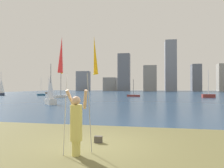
# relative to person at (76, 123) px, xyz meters

# --- Properties ---
(ground) EXTENTS (120.00, 138.00, 0.12)m
(ground) POSITION_rel_person_xyz_m (0.36, 52.24, -1.06)
(ground) COLOR brown
(person) EXTENTS (0.75, 0.55, 2.03)m
(person) POSITION_rel_person_xyz_m (0.00, 0.00, 0.00)
(person) COLOR #D8CC66
(person) RESTS_ON ground
(kite_flag_left) EXTENTS (0.16, 0.60, 3.64)m
(kite_flag_left) POSITION_rel_person_xyz_m (-0.40, -0.22, 1.99)
(kite_flag_left) COLOR #B2B2B7
(kite_flag_left) RESTS_ON ground
(kite_flag_right) EXTENTS (0.16, 1.07, 3.80)m
(kite_flag_right) POSITION_rel_person_xyz_m (0.40, 0.67, 2.09)
(kite_flag_right) COLOR #B2B2B7
(kite_flag_right) RESTS_ON ground
(bag) EXTENTS (0.29, 0.16, 0.25)m
(bag) POSITION_rel_person_xyz_m (0.29, 1.56, -0.88)
(bag) COLOR #4C4742
(bag) RESTS_ON ground
(sailboat_0) EXTENTS (2.44, 1.16, 5.60)m
(sailboat_0) POSITION_rel_person_xyz_m (13.37, 37.80, -0.61)
(sailboat_0) COLOR maroon
(sailboat_0) RESTS_ON ground
(sailboat_1) EXTENTS (1.89, 1.89, 4.92)m
(sailboat_1) POSITION_rel_person_xyz_m (-9.77, 17.12, 0.58)
(sailboat_1) COLOR white
(sailboat_1) RESTS_ON ground
(sailboat_2) EXTENTS (2.08, 0.90, 5.60)m
(sailboat_2) POSITION_rel_person_xyz_m (-30.81, 56.06, -0.70)
(sailboat_2) COLOR brown
(sailboat_2) RESTS_ON ground
(sailboat_3) EXTENTS (1.88, 3.04, 6.00)m
(sailboat_3) POSITION_rel_person_xyz_m (-35.05, 39.82, 1.12)
(sailboat_3) COLOR #333D51
(sailboat_3) RESTS_ON ground
(sailboat_4) EXTENTS (2.91, 1.09, 3.87)m
(sailboat_4) POSITION_rel_person_xyz_m (-1.66, 39.46, -0.72)
(sailboat_4) COLOR maroon
(sailboat_4) RESTS_ON ground
(sailboat_7) EXTENTS (1.66, 3.11, 5.97)m
(sailboat_7) POSITION_rel_person_xyz_m (-15.44, 32.28, -0.58)
(sailboat_7) COLOR white
(sailboat_7) RESTS_ON ground
(sailboat_8) EXTENTS (1.84, 1.66, 4.65)m
(sailboat_8) POSITION_rel_person_xyz_m (-24.91, 41.28, -0.71)
(sailboat_8) COLOR #2D6084
(sailboat_8) RESTS_ON ground
(skyline_tower_0) EXTENTS (7.42, 4.00, 11.00)m
(skyline_tower_0) POSITION_rel_person_xyz_m (-35.63, 105.10, 4.50)
(skyline_tower_0) COLOR gray
(skyline_tower_0) RESTS_ON ground
(skyline_tower_1) EXTENTS (7.22, 7.52, 7.48)m
(skyline_tower_1) POSITION_rel_person_xyz_m (-20.89, 109.67, 2.74)
(skyline_tower_1) COLOR gray
(skyline_tower_1) RESTS_ON ground
(skyline_tower_2) EXTENTS (6.35, 4.88, 20.06)m
(skyline_tower_2) POSITION_rel_person_xyz_m (-12.30, 104.28, 9.03)
(skyline_tower_2) COLOR slate
(skyline_tower_2) RESTS_ON ground
(skyline_tower_3) EXTENTS (6.90, 3.37, 13.52)m
(skyline_tower_3) POSITION_rel_person_xyz_m (1.47, 103.94, 5.76)
(skyline_tower_3) COLOR gray
(skyline_tower_3) RESTS_ON ground
(skyline_tower_4) EXTENTS (5.74, 7.16, 26.39)m
(skyline_tower_4) POSITION_rel_person_xyz_m (12.09, 105.85, 12.20)
(skyline_tower_4) COLOR gray
(skyline_tower_4) RESTS_ON ground
(skyline_tower_5) EXTENTS (4.45, 6.67, 13.73)m
(skyline_tower_5) POSITION_rel_person_xyz_m (24.66, 105.51, 5.86)
(skyline_tower_5) COLOR slate
(skyline_tower_5) RESTS_ON ground
(skyline_tower_6) EXTENTS (4.10, 5.06, 13.73)m
(skyline_tower_6) POSITION_rel_person_xyz_m (36.78, 105.17, 5.87)
(skyline_tower_6) COLOR gray
(skyline_tower_6) RESTS_ON ground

